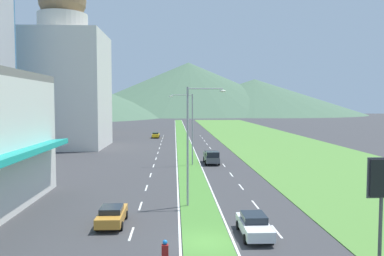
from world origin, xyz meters
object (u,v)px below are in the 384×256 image
object	(u,v)px
car_4	(112,215)
street_lamp_mid	(190,125)
car_0	(254,225)
car_3	(156,135)
street_lamp_near	(192,138)
pickup_truck_0	(212,157)

from	to	relation	value
car_4	street_lamp_mid	bearing A→B (deg)	-14.19
street_lamp_mid	car_4	distance (m)	28.69
car_0	car_3	xyz separation A→B (m)	(-10.26, 75.04, -0.02)
street_lamp_near	car_4	xyz separation A→B (m)	(-6.18, -4.94, -5.25)
car_3	pickup_truck_0	size ratio (longest dim) A/B	0.86
car_3	car_4	bearing A→B (deg)	-179.85
car_0	car_4	bearing A→B (deg)	-106.15
car_0	pickup_truck_0	distance (m)	31.36
car_0	car_3	size ratio (longest dim) A/B	1.00
car_0	car_3	world-z (taller)	car_0
street_lamp_mid	car_3	distance (m)	45.63
car_3	car_4	xyz separation A→B (m)	(0.18, -72.12, -0.00)
street_lamp_near	pickup_truck_0	xyz separation A→B (m)	(4.01, 23.49, -5.01)
car_0	pickup_truck_0	size ratio (longest dim) A/B	0.86
street_lamp_near	street_lamp_mid	world-z (taller)	street_lamp_near
car_0	car_3	bearing A→B (deg)	-172.21
street_lamp_near	car_4	bearing A→B (deg)	-141.31
car_0	car_4	xyz separation A→B (m)	(-10.08, 2.92, -0.02)
street_lamp_mid	pickup_truck_0	size ratio (longest dim) A/B	1.92
car_0	pickup_truck_0	xyz separation A→B (m)	(0.11, 31.36, 0.22)
street_lamp_near	car_3	xyz separation A→B (m)	(-6.36, 67.18, -5.25)
street_lamp_near	street_lamp_mid	size ratio (longest dim) A/B	1.01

